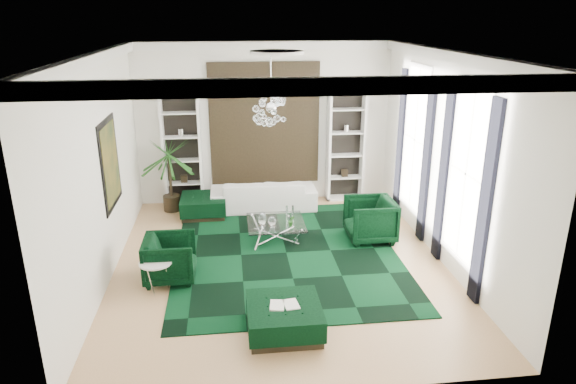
{
  "coord_description": "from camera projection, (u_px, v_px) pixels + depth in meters",
  "views": [
    {
      "loc": [
        -0.86,
        -8.52,
        4.39
      ],
      "look_at": [
        0.21,
        0.5,
        1.21
      ],
      "focal_mm": 32.0,
      "sensor_mm": 36.0,
      "label": 1
    }
  ],
  "objects": [
    {
      "name": "rug",
      "position": [
        286.0,
        253.0,
        9.9
      ],
      "size": [
        4.2,
        5.0,
        0.02
      ],
      "primitive_type": "cube",
      "color": "black",
      "rests_on": "floor"
    },
    {
      "name": "wall_right",
      "position": [
        445.0,
        159.0,
        9.24
      ],
      "size": [
        0.02,
        7.0,
        3.8
      ],
      "primitive_type": "cube",
      "color": "white",
      "rests_on": "ground"
    },
    {
      "name": "curtain_far_b",
      "position": [
        401.0,
        143.0,
        11.45
      ],
      "size": [
        0.07,
        0.3,
        3.25
      ],
      "primitive_type": "cube",
      "color": "black",
      "rests_on": "floor"
    },
    {
      "name": "coffee_table",
      "position": [
        276.0,
        231.0,
        10.44
      ],
      "size": [
        1.14,
        1.14,
        0.39
      ],
      "primitive_type": null,
      "color": "white",
      "rests_on": "floor"
    },
    {
      "name": "wall_front",
      "position": [
        312.0,
        254.0,
        5.62
      ],
      "size": [
        6.0,
        0.02,
        3.8
      ],
      "primitive_type": "cube",
      "color": "white",
      "rests_on": "ground"
    },
    {
      "name": "armchair_right",
      "position": [
        370.0,
        220.0,
        10.39
      ],
      "size": [
        0.95,
        0.93,
        0.87
      ],
      "primitive_type": "imported",
      "rotation": [
        0.0,
        0.0,
        -1.57
      ],
      "color": "black",
      "rests_on": "floor"
    },
    {
      "name": "ottoman_side",
      "position": [
        204.0,
        206.0,
        11.72
      ],
      "size": [
        1.01,
        1.01,
        0.45
      ],
      "primitive_type": "cube",
      "color": "black",
      "rests_on": "floor"
    },
    {
      "name": "armchair_left",
      "position": [
        170.0,
        259.0,
        8.82
      ],
      "size": [
        0.87,
        0.85,
        0.79
      ],
      "primitive_type": "imported",
      "rotation": [
        0.0,
        0.0,
        1.57
      ],
      "color": "black",
      "rests_on": "floor"
    },
    {
      "name": "window_near",
      "position": [
        466.0,
        174.0,
        8.39
      ],
      "size": [
        0.03,
        1.1,
        2.9
      ],
      "primitive_type": "cube",
      "color": "white",
      "rests_on": "wall_right"
    },
    {
      "name": "table_plant",
      "position": [
        291.0,
        221.0,
        10.14
      ],
      "size": [
        0.12,
        0.1,
        0.22
      ],
      "primitive_type": "imported",
      "color": "#1D5318",
      "rests_on": "coffee_table"
    },
    {
      "name": "sofa",
      "position": [
        263.0,
        194.0,
        12.08
      ],
      "size": [
        2.45,
        0.96,
        0.72
      ],
      "primitive_type": "imported",
      "rotation": [
        0.0,
        0.0,
        3.14
      ],
      "color": "silver",
      "rests_on": "floor"
    },
    {
      "name": "palm",
      "position": [
        169.0,
        165.0,
        11.72
      ],
      "size": [
        1.37,
        1.37,
        2.19
      ],
      "primitive_type": null,
      "color": "#1D5318",
      "rests_on": "floor"
    },
    {
      "name": "ottoman_front",
      "position": [
        284.0,
        318.0,
        7.43
      ],
      "size": [
        1.06,
        1.06,
        0.43
      ],
      "primitive_type": "cube",
      "color": "black",
      "rests_on": "floor"
    },
    {
      "name": "curtain_far_a",
      "position": [
        426.0,
        162.0,
        9.99
      ],
      "size": [
        0.07,
        0.3,
        3.25
      ],
      "primitive_type": "cube",
      "color": "black",
      "rests_on": "floor"
    },
    {
      "name": "shelving_left",
      "position": [
        182.0,
        149.0,
        11.96
      ],
      "size": [
        0.9,
        0.38,
        2.8
      ],
      "primitive_type": null,
      "color": "white",
      "rests_on": "floor"
    },
    {
      "name": "book",
      "position": [
        284.0,
        305.0,
        7.35
      ],
      "size": [
        0.43,
        0.28,
        0.03
      ],
      "primitive_type": "cube",
      "color": "white",
      "rests_on": "ottoman_front"
    },
    {
      "name": "wall_left",
      "position": [
        101.0,
        171.0,
        8.57
      ],
      "size": [
        0.02,
        7.0,
        3.8
      ],
      "primitive_type": "cube",
      "color": "white",
      "rests_on": "ground"
    },
    {
      "name": "shelving_right",
      "position": [
        346.0,
        144.0,
        12.39
      ],
      "size": [
        0.9,
        0.38,
        2.8
      ],
      "primitive_type": null,
      "color": "white",
      "rests_on": "floor"
    },
    {
      "name": "floor",
      "position": [
        280.0,
        263.0,
        9.54
      ],
      "size": [
        6.0,
        7.0,
        0.02
      ],
      "primitive_type": "cube",
      "color": "tan",
      "rests_on": "ground"
    },
    {
      "name": "side_table",
      "position": [
        157.0,
        277.0,
        8.5
      ],
      "size": [
        0.54,
        0.54,
        0.52
      ],
      "primitive_type": "cylinder",
      "color": "white",
      "rests_on": "floor"
    },
    {
      "name": "curtain_near_b",
      "position": [
        444.0,
        174.0,
        9.2
      ],
      "size": [
        0.07,
        0.3,
        3.25
      ],
      "primitive_type": "cube",
      "color": "black",
      "rests_on": "floor"
    },
    {
      "name": "wall_back",
      "position": [
        264.0,
        124.0,
        12.2
      ],
      "size": [
        6.0,
        0.02,
        3.8
      ],
      "primitive_type": "cube",
      "color": "white",
      "rests_on": "ground"
    },
    {
      "name": "crown_molding",
      "position": [
        279.0,
        58.0,
        8.31
      ],
      "size": [
        6.0,
        7.0,
        0.18
      ],
      "primitive_type": null,
      "color": "white",
      "rests_on": "ceiling"
    },
    {
      "name": "curtain_near_a",
      "position": [
        485.0,
        205.0,
        7.74
      ],
      "size": [
        0.07,
        0.3,
        3.25
      ],
      "primitive_type": "cube",
      "color": "black",
      "rests_on": "floor"
    },
    {
      "name": "window_far",
      "position": [
        415.0,
        140.0,
        10.64
      ],
      "size": [
        0.03,
        1.1,
        2.9
      ],
      "primitive_type": "cube",
      "color": "white",
      "rests_on": "wall_right"
    },
    {
      "name": "tapestry",
      "position": [
        265.0,
        124.0,
        12.15
      ],
      "size": [
        2.5,
        0.06,
        2.8
      ],
      "primitive_type": "cube",
      "color": "black",
      "rests_on": "wall_back"
    },
    {
      "name": "ceiling_medallion",
      "position": [
        277.0,
        52.0,
        8.57
      ],
      "size": [
        0.9,
        0.9,
        0.05
      ],
      "primitive_type": "cylinder",
      "color": "white",
      "rests_on": "ceiling"
    },
    {
      "name": "chandelier",
      "position": [
        271.0,
        108.0,
        8.81
      ],
      "size": [
        0.74,
        0.74,
        0.67
      ],
      "primitive_type": null,
      "color": "white",
      "rests_on": "ceiling"
    },
    {
      "name": "ceiling",
      "position": [
        279.0,
        51.0,
        8.28
      ],
      "size": [
        6.0,
        7.0,
        0.02
      ],
      "primitive_type": "cube",
      "color": "white",
      "rests_on": "ground"
    },
    {
      "name": "painting",
      "position": [
        111.0,
        163.0,
        9.16
      ],
      "size": [
        0.04,
        1.3,
        1.6
      ],
      "primitive_type": "cube",
      "color": "black",
      "rests_on": "wall_left"
    }
  ]
}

